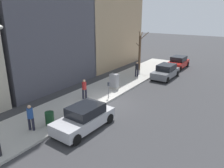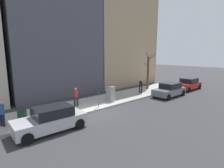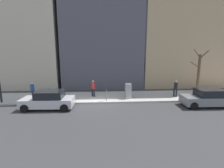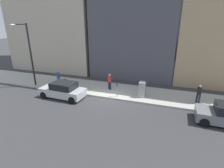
{
  "view_description": "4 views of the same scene",
  "coord_description": "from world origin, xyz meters",
  "px_view_note": "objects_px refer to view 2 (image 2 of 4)",
  "views": [
    {
      "loc": [
        -9.28,
        13.46,
        7.04
      ],
      "look_at": [
        0.08,
        -0.68,
        1.43
      ],
      "focal_mm": 35.0,
      "sensor_mm": 36.0,
      "label": 1
    },
    {
      "loc": [
        -11.11,
        8.24,
        4.7
      ],
      "look_at": [
        1.81,
        -3.52,
        1.68
      ],
      "focal_mm": 28.0,
      "sensor_mm": 36.0,
      "label": 2
    },
    {
      "loc": [
        -15.26,
        -0.22,
        4.88
      ],
      "look_at": [
        0.84,
        -1.25,
        1.65
      ],
      "focal_mm": 28.0,
      "sensor_mm": 36.0,
      "label": 3
    },
    {
      "loc": [
        -13.92,
        -5.13,
        6.9
      ],
      "look_at": [
        1.37,
        0.12,
        0.99
      ],
      "focal_mm": 28.0,
      "sensor_mm": 36.0,
      "label": 4
    }
  ],
  "objects_px": {
    "parked_car_red": "(188,84)",
    "bare_tree": "(148,72)",
    "pedestrian_far_corner": "(1,112)",
    "utility_box": "(111,94)",
    "office_tower_left": "(108,21)",
    "trash_bin": "(22,117)",
    "parking_meter": "(98,98)",
    "pedestrian_near_meter": "(141,85)",
    "parked_car_silver": "(51,119)",
    "pedestrian_midblock": "(76,96)",
    "parked_car_grey": "(169,90)"
  },
  "relations": [
    {
      "from": "parked_car_red",
      "to": "bare_tree",
      "type": "relative_size",
      "value": 0.89
    },
    {
      "from": "pedestrian_far_corner",
      "to": "utility_box",
      "type": "bearing_deg",
      "value": -115.87
    },
    {
      "from": "utility_box",
      "to": "office_tower_left",
      "type": "height_order",
      "value": "office_tower_left"
    },
    {
      "from": "office_tower_left",
      "to": "parked_car_red",
      "type": "bearing_deg",
      "value": -163.16
    },
    {
      "from": "trash_bin",
      "to": "bare_tree",
      "type": "bearing_deg",
      "value": -83.93
    },
    {
      "from": "parking_meter",
      "to": "pedestrian_near_meter",
      "type": "height_order",
      "value": "pedestrian_near_meter"
    },
    {
      "from": "utility_box",
      "to": "office_tower_left",
      "type": "distance_m",
      "value": 15.73
    },
    {
      "from": "utility_box",
      "to": "parked_car_silver",
      "type": "bearing_deg",
      "value": 108.4
    },
    {
      "from": "parked_car_silver",
      "to": "trash_bin",
      "type": "bearing_deg",
      "value": 31.67
    },
    {
      "from": "parked_car_silver",
      "to": "pedestrian_midblock",
      "type": "xyz_separation_m",
      "value": [
        3.03,
        -3.58,
        0.35
      ]
    },
    {
      "from": "parked_car_red",
      "to": "parking_meter",
      "type": "distance_m",
      "value": 14.15
    },
    {
      "from": "parked_car_red",
      "to": "pedestrian_near_meter",
      "type": "relative_size",
      "value": 2.55
    },
    {
      "from": "pedestrian_near_meter",
      "to": "pedestrian_far_corner",
      "type": "xyz_separation_m",
      "value": [
        -0.07,
        14.02,
        0.0
      ]
    },
    {
      "from": "parked_car_silver",
      "to": "pedestrian_midblock",
      "type": "relative_size",
      "value": 2.57
    },
    {
      "from": "parked_car_red",
      "to": "trash_bin",
      "type": "xyz_separation_m",
      "value": [
        1.9,
        20.04,
        -0.14
      ]
    },
    {
      "from": "parked_car_red",
      "to": "pedestrian_near_meter",
      "type": "height_order",
      "value": "pedestrian_near_meter"
    },
    {
      "from": "pedestrian_near_meter",
      "to": "pedestrian_midblock",
      "type": "height_order",
      "value": "same"
    },
    {
      "from": "parking_meter",
      "to": "bare_tree",
      "type": "distance_m",
      "value": 10.25
    },
    {
      "from": "parked_car_silver",
      "to": "trash_bin",
      "type": "distance_m",
      "value": 2.23
    },
    {
      "from": "pedestrian_midblock",
      "to": "office_tower_left",
      "type": "bearing_deg",
      "value": -108.02
    },
    {
      "from": "parking_meter",
      "to": "office_tower_left",
      "type": "height_order",
      "value": "office_tower_left"
    },
    {
      "from": "pedestrian_midblock",
      "to": "office_tower_left",
      "type": "distance_m",
      "value": 17.28
    },
    {
      "from": "parked_car_grey",
      "to": "utility_box",
      "type": "bearing_deg",
      "value": 69.56
    },
    {
      "from": "parking_meter",
      "to": "office_tower_left",
      "type": "relative_size",
      "value": 0.07
    },
    {
      "from": "pedestrian_midblock",
      "to": "trash_bin",
      "type": "bearing_deg",
      "value": 47.03
    },
    {
      "from": "bare_tree",
      "to": "trash_bin",
      "type": "bearing_deg",
      "value": 96.07
    },
    {
      "from": "utility_box",
      "to": "pedestrian_near_meter",
      "type": "distance_m",
      "value": 4.84
    },
    {
      "from": "parked_car_grey",
      "to": "pedestrian_far_corner",
      "type": "relative_size",
      "value": 2.55
    },
    {
      "from": "pedestrian_far_corner",
      "to": "office_tower_left",
      "type": "xyz_separation_m",
      "value": [
        9.81,
        -17.41,
        8.85
      ]
    },
    {
      "from": "office_tower_left",
      "to": "parked_car_silver",
      "type": "bearing_deg",
      "value": 128.62
    },
    {
      "from": "parked_car_grey",
      "to": "pedestrian_near_meter",
      "type": "distance_m",
      "value": 3.22
    },
    {
      "from": "parked_car_silver",
      "to": "pedestrian_near_meter",
      "type": "distance_m",
      "value": 12.12
    },
    {
      "from": "pedestrian_far_corner",
      "to": "office_tower_left",
      "type": "bearing_deg",
      "value": -86.19
    },
    {
      "from": "parked_car_red",
      "to": "pedestrian_near_meter",
      "type": "distance_m",
      "value": 7.49
    },
    {
      "from": "parked_car_red",
      "to": "parking_meter",
      "type": "bearing_deg",
      "value": 85.09
    },
    {
      "from": "pedestrian_far_corner",
      "to": "office_tower_left",
      "type": "relative_size",
      "value": 0.08
    },
    {
      "from": "bare_tree",
      "to": "pedestrian_midblock",
      "type": "relative_size",
      "value": 2.87
    },
    {
      "from": "parked_car_red",
      "to": "parked_car_grey",
      "type": "relative_size",
      "value": 1.0
    },
    {
      "from": "parking_meter",
      "to": "pedestrian_far_corner",
      "type": "bearing_deg",
      "value": 82.71
    },
    {
      "from": "parked_car_silver",
      "to": "pedestrian_midblock",
      "type": "bearing_deg",
      "value": -47.62
    },
    {
      "from": "parking_meter",
      "to": "utility_box",
      "type": "relative_size",
      "value": 0.94
    },
    {
      "from": "office_tower_left",
      "to": "pedestrian_far_corner",
      "type": "bearing_deg",
      "value": 119.39
    },
    {
      "from": "utility_box",
      "to": "trash_bin",
      "type": "bearing_deg",
      "value": 92.82
    },
    {
      "from": "parked_car_silver",
      "to": "pedestrian_far_corner",
      "type": "distance_m",
      "value": 3.23
    },
    {
      "from": "pedestrian_near_meter",
      "to": "pedestrian_far_corner",
      "type": "relative_size",
      "value": 1.0
    },
    {
      "from": "pedestrian_midblock",
      "to": "office_tower_left",
      "type": "xyz_separation_m",
      "value": [
        9.16,
        -11.68,
        8.85
      ]
    },
    {
      "from": "utility_box",
      "to": "pedestrian_near_meter",
      "type": "relative_size",
      "value": 0.86
    },
    {
      "from": "parking_meter",
      "to": "trash_bin",
      "type": "xyz_separation_m",
      "value": [
        0.45,
        5.96,
        -0.38
      ]
    },
    {
      "from": "parked_car_red",
      "to": "parked_car_silver",
      "type": "height_order",
      "value": "same"
    },
    {
      "from": "utility_box",
      "to": "pedestrian_far_corner",
      "type": "distance_m",
      "value": 9.19
    }
  ]
}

